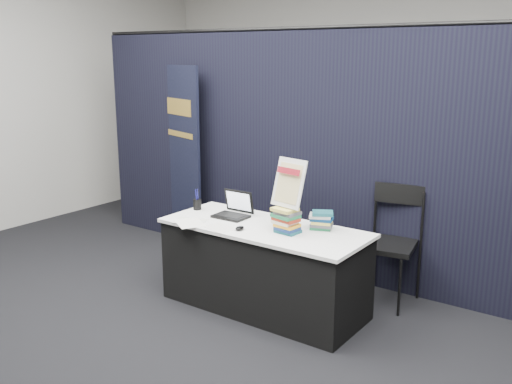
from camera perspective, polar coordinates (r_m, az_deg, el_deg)
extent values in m
plane|color=black|center=(4.75, -3.15, -13.71)|extent=(8.00, 8.00, 0.00)
cube|color=#ADAAA3|center=(7.75, 15.87, 9.96)|extent=(8.00, 0.02, 3.50)
cube|color=black|center=(5.63, 6.98, 3.53)|extent=(6.00, 0.08, 2.40)
cube|color=black|center=(5.00, 0.79, -7.70)|extent=(1.76, 0.71, 0.72)
cube|color=white|center=(4.87, 0.81, -3.59)|extent=(1.80, 0.75, 0.03)
cube|color=black|center=(5.12, -2.54, -2.46)|extent=(0.31, 0.22, 0.02)
cube|color=black|center=(5.17, -1.83, -0.97)|extent=(0.30, 0.06, 0.21)
cube|color=white|center=(5.16, -1.88, -0.99)|extent=(0.26, 0.04, 0.16)
ellipsoid|color=black|center=(4.76, -1.64, -3.63)|extent=(0.08, 0.11, 0.03)
cube|color=silver|center=(5.04, -6.58, -2.90)|extent=(0.32, 0.27, 0.00)
cube|color=white|center=(4.99, -6.66, -3.09)|extent=(0.37, 0.34, 0.00)
cube|color=silver|center=(4.83, -3.65, -3.58)|extent=(0.29, 0.24, 0.00)
cylinder|color=black|center=(5.40, -5.90, -1.24)|extent=(0.08, 0.08, 0.10)
cube|color=#175059|center=(4.70, 3.04, -3.93)|extent=(0.22, 0.18, 0.03)
cube|color=navy|center=(4.69, 3.05, -3.62)|extent=(0.22, 0.18, 0.03)
cube|color=#F8A823|center=(4.68, 3.05, -3.31)|extent=(0.22, 0.18, 0.03)
cube|color=beige|center=(4.67, 3.05, -3.00)|extent=(0.22, 0.18, 0.03)
cube|color=maroon|center=(4.66, 3.06, -2.69)|extent=(0.22, 0.18, 0.03)
cube|color=#1E7246|center=(4.66, 3.06, -2.37)|extent=(0.22, 0.18, 0.03)
cube|color=#504F54|center=(4.65, 3.07, -2.06)|extent=(0.22, 0.18, 0.03)
cube|color=#D8C756|center=(4.64, 3.07, -1.74)|extent=(0.22, 0.18, 0.03)
cube|color=#1E7246|center=(4.81, 6.50, -3.58)|extent=(0.22, 0.20, 0.03)
cube|color=#504F54|center=(4.80, 6.50, -3.29)|extent=(0.22, 0.20, 0.03)
cube|color=#D8C756|center=(4.79, 6.51, -3.00)|extent=(0.22, 0.20, 0.03)
cube|color=navy|center=(4.79, 6.52, -2.71)|extent=(0.22, 0.20, 0.03)
cube|color=beige|center=(4.78, 6.53, -2.41)|extent=(0.22, 0.20, 0.03)
cube|color=#175059|center=(4.77, 6.54, -2.12)|extent=(0.22, 0.20, 0.03)
cube|color=black|center=(4.62, 2.97, -1.44)|extent=(0.20, 0.05, 0.01)
cylinder|color=black|center=(4.71, 2.73, 0.28)|extent=(0.03, 0.10, 0.29)
cylinder|color=black|center=(4.62, 4.40, 0.01)|extent=(0.03, 0.10, 0.29)
cube|color=silver|center=(4.62, 3.32, 0.91)|extent=(0.32, 0.17, 0.39)
cube|color=#D7C586|center=(4.61, 3.27, 0.89)|extent=(0.25, 0.13, 0.31)
cube|color=maroon|center=(4.59, 3.26, 2.11)|extent=(0.24, 0.06, 0.05)
cube|color=black|center=(6.89, -7.39, -4.56)|extent=(0.86, 0.36, 0.08)
cube|color=black|center=(6.66, -7.53, 3.59)|extent=(0.79, 0.28, 2.06)
cube|color=#B48D38|center=(6.58, -7.79, 8.43)|extent=(0.54, 0.18, 0.19)
cube|color=#B48D38|center=(6.61, -7.70, 5.76)|extent=(0.59, 0.19, 0.06)
cylinder|color=black|center=(5.20, 9.53, -8.32)|extent=(0.02, 0.02, 0.50)
cylinder|color=black|center=(5.03, 14.16, -9.31)|extent=(0.02, 0.02, 0.50)
cylinder|color=black|center=(5.58, 11.60, -6.86)|extent=(0.02, 0.02, 0.50)
cylinder|color=black|center=(5.43, 15.95, -7.71)|extent=(0.02, 0.02, 0.50)
cube|color=black|center=(5.21, 12.97, -5.21)|extent=(0.55, 0.55, 0.04)
cube|color=black|center=(5.29, 14.17, -0.18)|extent=(0.45, 0.11, 0.18)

